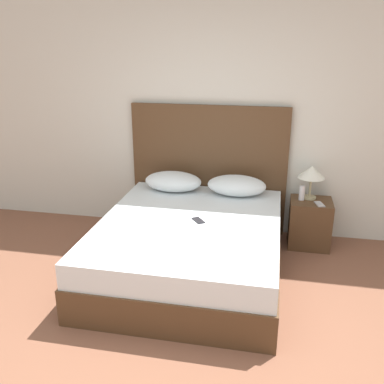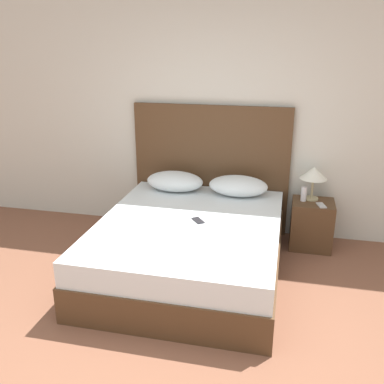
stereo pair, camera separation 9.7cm
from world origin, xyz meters
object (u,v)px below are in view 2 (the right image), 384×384
(phone_on_bed, at_px, (198,220))
(table_lamp, at_px, (314,174))
(phone_on_nightstand, at_px, (321,205))
(bed, at_px, (190,247))
(nightstand, at_px, (311,224))

(phone_on_bed, relative_size, table_lamp, 0.45)
(phone_on_bed, xyz_separation_m, table_lamp, (1.05, 0.89, 0.26))
(phone_on_bed, bearing_deg, phone_on_nightstand, 31.92)
(bed, xyz_separation_m, nightstand, (1.16, 0.83, -0.01))
(phone_on_bed, height_order, table_lamp, table_lamp)
(phone_on_nightstand, bearing_deg, phone_on_bed, -148.08)
(nightstand, xyz_separation_m, table_lamp, (-0.02, 0.08, 0.55))
(phone_on_bed, distance_m, nightstand, 1.38)
(table_lamp, xyz_separation_m, phone_on_nightstand, (0.10, -0.17, -0.28))
(table_lamp, bearing_deg, bed, -141.47)
(table_lamp, distance_m, phone_on_nightstand, 0.34)
(nightstand, height_order, table_lamp, table_lamp)
(bed, xyz_separation_m, phone_on_nightstand, (1.23, 0.73, 0.26))
(phone_on_bed, bearing_deg, bed, -170.53)
(bed, height_order, phone_on_bed, phone_on_bed)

